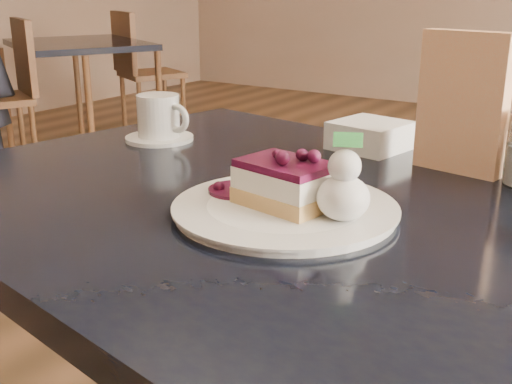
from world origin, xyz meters
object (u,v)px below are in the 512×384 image
Objects in this scene: main_table at (308,257)px; dessert_plate at (285,210)px; coffee_set at (160,120)px; bg_table_far_left at (87,139)px; cheesecake_slice at (285,184)px.

dessert_plate is at bearing -90.00° from main_table.
coffee_set is (-0.43, 0.17, 0.12)m from main_table.
main_table is 0.79× the size of bg_table_far_left.
main_table is 3.60m from bg_table_far_left.
main_table is at bearing 80.17° from dessert_plate.
dessert_plate reaches higher than main_table.
dessert_plate is 3.64m from bg_table_far_left.
coffee_set reaches higher than cheesecake_slice.
main_table is 9.94× the size of cheesecake_slice.
cheesecake_slice is at bearing -27.56° from coffee_set.
cheesecake_slice is 0.48m from coffee_set.
coffee_set is at bearing -13.23° from bg_table_far_left.
cheesecake_slice is 3.65m from bg_table_far_left.
bg_table_far_left is at bearing 153.04° from cheesecake_slice.
main_table is 0.48m from coffee_set.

